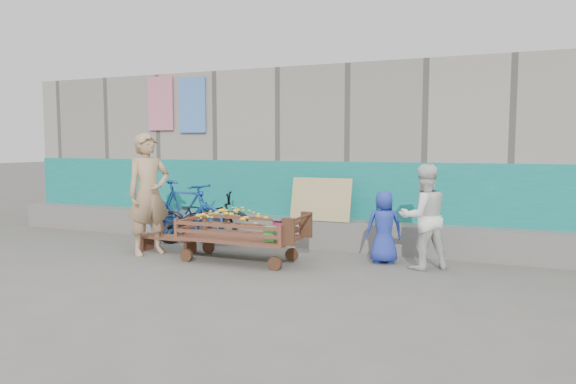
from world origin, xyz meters
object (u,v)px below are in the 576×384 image
at_px(banana_cart, 237,225).
at_px(bicycle_dark, 203,218).
at_px(woman, 423,217).
at_px(child, 384,227).
at_px(bicycle_blue, 184,212).
at_px(vendor_man, 149,194).
at_px(bench, 168,240).

bearing_deg(banana_cart, bicycle_dark, 140.47).
height_order(banana_cart, woman, woman).
xyz_separation_m(child, bicycle_blue, (-3.50, 0.27, 0.01)).
bearing_deg(woman, bicycle_blue, -38.79).
height_order(vendor_man, child, vendor_man).
xyz_separation_m(bench, woman, (3.85, 0.38, 0.52)).
relative_size(woman, bicycle_blue, 0.80).
bearing_deg(vendor_man, woman, -51.88).
distance_m(banana_cart, child, 2.10).
relative_size(banana_cart, child, 1.76).
relative_size(vendor_man, woman, 1.31).
bearing_deg(banana_cart, bench, 172.68).
bearing_deg(bench, child, 8.84).
bearing_deg(banana_cart, child, 18.91).
bearing_deg(child, bench, -11.50).
bearing_deg(bench, woman, 5.59).
distance_m(bench, child, 3.34).
xyz_separation_m(vendor_man, child, (3.45, 0.76, -0.41)).
bearing_deg(bench, banana_cart, -7.32).
distance_m(bench, vendor_man, 0.80).
xyz_separation_m(banana_cart, vendor_man, (-1.47, -0.08, 0.40)).
relative_size(banana_cart, bicycle_dark, 1.09).
height_order(bench, bicycle_blue, bicycle_blue).
xyz_separation_m(banana_cart, woman, (2.54, 0.54, 0.18)).
bearing_deg(child, banana_cart, -1.44).
bearing_deg(bicycle_dark, bench, 147.01).
xyz_separation_m(bicycle_dark, bicycle_blue, (-0.37, 0.00, 0.09)).
height_order(bench, vendor_man, vendor_man).
xyz_separation_m(woman, child, (-0.56, 0.13, -0.19)).
height_order(vendor_man, bicycle_blue, vendor_man).
distance_m(banana_cart, bicycle_dark, 1.50).
xyz_separation_m(bench, vendor_man, (-0.16, -0.25, 0.74)).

